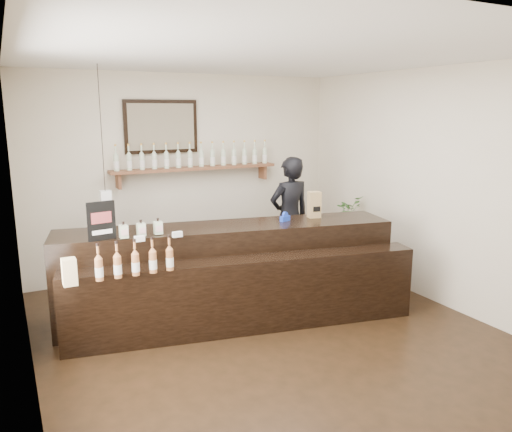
{
  "coord_description": "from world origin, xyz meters",
  "views": [
    {
      "loc": [
        -2.34,
        -4.26,
        2.3
      ],
      "look_at": [
        0.2,
        0.7,
        1.12
      ],
      "focal_mm": 35.0,
      "sensor_mm": 36.0,
      "label": 1
    }
  ],
  "objects": [
    {
      "name": "side_cabinet",
      "position": [
        2.0,
        1.32,
        0.35
      ],
      "size": [
        0.42,
        0.53,
        0.71
      ],
      "color": "brown",
      "rests_on": "ground"
    },
    {
      "name": "promo_sign",
      "position": [
        -1.52,
        0.68,
        1.24
      ],
      "size": [
        0.28,
        0.06,
        0.39
      ],
      "color": "black",
      "rests_on": "counter"
    },
    {
      "name": "back_wall_decor",
      "position": [
        -0.14,
        2.37,
        1.75
      ],
      "size": [
        2.66,
        0.96,
        1.69
      ],
      "color": "brown",
      "rests_on": "ground"
    },
    {
      "name": "ground",
      "position": [
        0.0,
        0.0,
        0.0
      ],
      "size": [
        5.0,
        5.0,
        0.0
      ],
      "primitive_type": "plane",
      "color": "black",
      "rests_on": "ground"
    },
    {
      "name": "room_shell",
      "position": [
        0.0,
        0.0,
        1.7
      ],
      "size": [
        5.0,
        5.0,
        5.0
      ],
      "color": "beige",
      "rests_on": "ground"
    },
    {
      "name": "potted_plant",
      "position": [
        2.0,
        1.32,
        0.91
      ],
      "size": [
        0.45,
        0.42,
        0.4
      ],
      "primitive_type": "imported",
      "rotation": [
        0.0,
        0.0,
        0.34
      ],
      "color": "#3D702D",
      "rests_on": "side_cabinet"
    },
    {
      "name": "shopkeeper",
      "position": [
        1.16,
        1.55,
        0.95
      ],
      "size": [
        0.71,
        0.48,
        1.9
      ],
      "primitive_type": "imported",
      "rotation": [
        0.0,
        0.0,
        3.18
      ],
      "color": "black",
      "rests_on": "ground"
    },
    {
      "name": "counter",
      "position": [
        -0.17,
        0.56,
        0.49
      ],
      "size": [
        3.79,
        1.7,
        1.22
      ],
      "color": "black",
      "rests_on": "ground"
    },
    {
      "name": "paper_bag",
      "position": [
        0.93,
        0.61,
        1.2
      ],
      "size": [
        0.16,
        0.13,
        0.31
      ],
      "color": "olive",
      "rests_on": "counter"
    },
    {
      "name": "tape_dispenser",
      "position": [
        0.52,
        0.6,
        1.09
      ],
      "size": [
        0.14,
        0.09,
        0.11
      ],
      "color": "#1B3BBE",
      "rests_on": "counter"
    }
  ]
}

